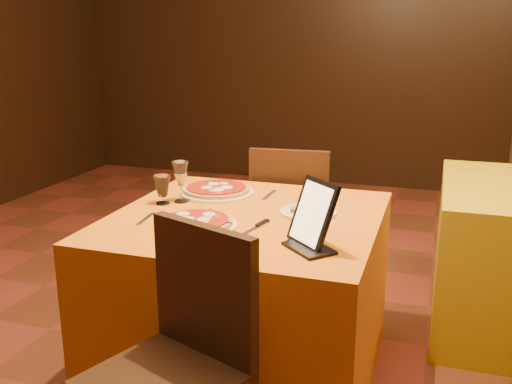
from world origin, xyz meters
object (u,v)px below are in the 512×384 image
(chair_main_far, at_px, (294,222))
(main_table, at_px, (247,297))
(pizza_near, at_px, (196,224))
(wine_glass, at_px, (181,181))
(pizza_far, at_px, (216,191))
(chair_main_near, at_px, (163,380))
(water_glass, at_px, (162,190))
(tablet, at_px, (313,213))

(chair_main_far, bearing_deg, main_table, 85.09)
(pizza_near, height_order, wine_glass, wine_glass)
(main_table, bearing_deg, pizza_far, 131.94)
(main_table, bearing_deg, pizza_near, -122.59)
(chair_main_near, height_order, chair_main_far, same)
(chair_main_far, bearing_deg, wine_glass, 59.84)
(water_glass, bearing_deg, tablet, -21.75)
(wine_glass, distance_m, water_glass, 0.09)
(chair_main_near, distance_m, chair_main_far, 1.61)
(pizza_near, bearing_deg, water_glass, 137.40)
(chair_main_far, relative_size, tablet, 3.73)
(water_glass, distance_m, tablet, 0.81)
(chair_main_near, distance_m, wine_glass, 1.02)
(pizza_near, bearing_deg, pizza_far, 102.63)
(chair_main_near, height_order, wine_glass, wine_glass)
(main_table, xyz_separation_m, pizza_far, (-0.24, 0.27, 0.39))
(chair_main_near, bearing_deg, main_table, 111.17)
(chair_main_near, xyz_separation_m, water_glass, (-0.41, 0.83, 0.36))
(tablet, bearing_deg, pizza_far, -179.17)
(main_table, distance_m, chair_main_far, 0.83)
(main_table, bearing_deg, chair_main_near, -90.00)
(chair_main_near, xyz_separation_m, pizza_far, (-0.24, 1.06, 0.31))
(tablet, bearing_deg, chair_main_far, 150.55)
(pizza_near, height_order, tablet, tablet)
(chair_main_near, xyz_separation_m, wine_glass, (-0.34, 0.88, 0.39))
(pizza_far, distance_m, water_glass, 0.29)
(pizza_far, height_order, water_glass, water_glass)
(main_table, distance_m, tablet, 0.66)
(pizza_near, xyz_separation_m, pizza_far, (-0.11, 0.48, -0.00))
(chair_main_far, relative_size, pizza_far, 2.58)
(wine_glass, xyz_separation_m, tablet, (0.69, -0.36, 0.03))
(pizza_near, height_order, pizza_far, same)
(pizza_far, bearing_deg, chair_main_near, -77.04)
(chair_main_near, relative_size, wine_glass, 4.79)
(pizza_far, relative_size, tablet, 1.45)
(main_table, height_order, pizza_far, pizza_far)
(pizza_near, relative_size, pizza_far, 0.92)
(main_table, bearing_deg, tablet, -37.32)
(wine_glass, relative_size, water_glass, 1.46)
(chair_main_far, bearing_deg, chair_main_near, 85.09)
(pizza_far, xyz_separation_m, tablet, (0.59, -0.53, 0.10))
(chair_main_far, relative_size, water_glass, 7.00)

